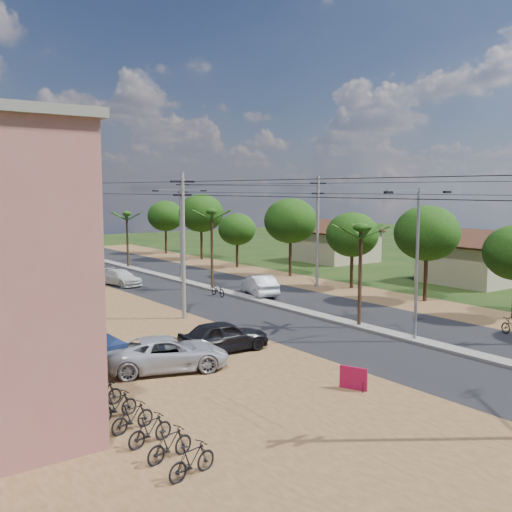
# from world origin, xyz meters

# --- Properties ---
(ground) EXTENTS (160.00, 160.00, 0.00)m
(ground) POSITION_xyz_m (0.00, 0.00, 0.00)
(ground) COLOR black
(ground) RESTS_ON ground
(road) EXTENTS (12.00, 110.00, 0.04)m
(road) POSITION_xyz_m (0.00, 15.00, 0.02)
(road) COLOR black
(road) RESTS_ON ground
(median) EXTENTS (1.00, 90.00, 0.18)m
(median) POSITION_xyz_m (0.00, 18.00, 0.09)
(median) COLOR #605E56
(median) RESTS_ON ground
(dirt_lot_west) EXTENTS (18.00, 46.00, 0.04)m
(dirt_lot_west) POSITION_xyz_m (-15.00, 8.00, 0.02)
(dirt_lot_west) COLOR #533B1C
(dirt_lot_west) RESTS_ON ground
(dirt_shoulder_east) EXTENTS (5.00, 90.00, 0.03)m
(dirt_shoulder_east) POSITION_xyz_m (8.50, 15.00, 0.01)
(dirt_shoulder_east) COLOR #533B1C
(dirt_shoulder_east) RESTS_ON ground
(house_east_near) EXTENTS (7.60, 7.50, 4.60)m
(house_east_near) POSITION_xyz_m (20.00, 10.00, 2.39)
(house_east_near) COLOR tan
(house_east_near) RESTS_ON ground
(house_east_far) EXTENTS (7.60, 7.50, 4.60)m
(house_east_far) POSITION_xyz_m (21.00, 28.00, 2.39)
(house_east_far) COLOR tan
(house_east_far) RESTS_ON ground
(tree_east_c) EXTENTS (4.60, 4.60, 6.83)m
(tree_east_c) POSITION_xyz_m (9.70, 7.00, 4.86)
(tree_east_c) COLOR black
(tree_east_c) RESTS_ON ground
(tree_east_d) EXTENTS (4.20, 4.20, 6.13)m
(tree_east_d) POSITION_xyz_m (9.40, 14.00, 4.34)
(tree_east_d) COLOR black
(tree_east_d) RESTS_ON ground
(tree_east_e) EXTENTS (4.80, 4.80, 7.14)m
(tree_east_e) POSITION_xyz_m (9.60, 22.00, 5.09)
(tree_east_e) COLOR black
(tree_east_e) RESTS_ON ground
(tree_east_f) EXTENTS (3.80, 3.80, 5.52)m
(tree_east_f) POSITION_xyz_m (9.20, 30.00, 3.89)
(tree_east_f) COLOR black
(tree_east_f) RESTS_ON ground
(tree_east_g) EXTENTS (5.00, 5.00, 7.38)m
(tree_east_g) POSITION_xyz_m (9.80, 38.00, 5.24)
(tree_east_g) COLOR black
(tree_east_g) RESTS_ON ground
(tree_east_h) EXTENTS (4.40, 4.40, 6.52)m
(tree_east_h) POSITION_xyz_m (9.50, 46.00, 4.64)
(tree_east_h) COLOR black
(tree_east_h) RESTS_ON ground
(palm_median_near) EXTENTS (2.00, 2.00, 6.15)m
(palm_median_near) POSITION_xyz_m (0.00, 4.00, 5.54)
(palm_median_near) COLOR black
(palm_median_near) RESTS_ON ground
(palm_median_mid) EXTENTS (2.00, 2.00, 6.55)m
(palm_median_mid) POSITION_xyz_m (0.00, 20.00, 5.90)
(palm_median_mid) COLOR black
(palm_median_mid) RESTS_ON ground
(palm_median_far) EXTENTS (2.00, 2.00, 5.85)m
(palm_median_far) POSITION_xyz_m (0.00, 36.00, 5.26)
(palm_median_far) COLOR black
(palm_median_far) RESTS_ON ground
(streetlight_near) EXTENTS (5.10, 0.18, 8.00)m
(streetlight_near) POSITION_xyz_m (0.00, 0.00, 4.79)
(streetlight_near) COLOR gray
(streetlight_near) RESTS_ON ground
(streetlight_mid) EXTENTS (5.10, 0.18, 8.00)m
(streetlight_mid) POSITION_xyz_m (0.00, 25.00, 4.79)
(streetlight_mid) COLOR gray
(streetlight_mid) RESTS_ON ground
(streetlight_far) EXTENTS (5.10, 0.18, 8.00)m
(streetlight_far) POSITION_xyz_m (0.00, 50.00, 4.79)
(streetlight_far) COLOR gray
(streetlight_far) RESTS_ON ground
(utility_pole_w_b) EXTENTS (1.60, 0.24, 9.00)m
(utility_pole_w_b) POSITION_xyz_m (-7.00, 12.00, 4.76)
(utility_pole_w_b) COLOR #605E56
(utility_pole_w_b) RESTS_ON ground
(utility_pole_w_c) EXTENTS (1.60, 0.24, 9.00)m
(utility_pole_w_c) POSITION_xyz_m (-7.00, 34.00, 4.76)
(utility_pole_w_c) COLOR #605E56
(utility_pole_w_c) RESTS_ON ground
(utility_pole_w_d) EXTENTS (1.60, 0.24, 9.00)m
(utility_pole_w_d) POSITION_xyz_m (-7.00, 55.00, 4.76)
(utility_pole_w_d) COLOR #605E56
(utility_pole_w_d) RESTS_ON ground
(utility_pole_e_b) EXTENTS (1.60, 0.24, 9.00)m
(utility_pole_e_b) POSITION_xyz_m (7.50, 16.00, 4.76)
(utility_pole_e_b) COLOR #605E56
(utility_pole_e_b) RESTS_ON ground
(utility_pole_e_c) EXTENTS (1.60, 0.24, 9.00)m
(utility_pole_e_c) POSITION_xyz_m (7.50, 38.00, 4.76)
(utility_pole_e_c) COLOR #605E56
(utility_pole_e_c) RESTS_ON ground
(car_silver_mid) EXTENTS (2.98, 4.93, 1.54)m
(car_silver_mid) POSITION_xyz_m (1.50, 15.75, 0.77)
(car_silver_mid) COLOR #AFB1B8
(car_silver_mid) RESTS_ON ground
(car_white_far) EXTENTS (2.56, 4.65, 1.28)m
(car_white_far) POSITION_xyz_m (-5.00, 26.24, 0.64)
(car_white_far) COLOR #B6B6B2
(car_white_far) RESTS_ON ground
(car_parked_silver) EXTENTS (5.83, 4.02, 1.48)m
(car_parked_silver) POSITION_xyz_m (-12.75, 3.16, 0.74)
(car_parked_silver) COLOR #AFB1B8
(car_parked_silver) RESTS_ON ground
(car_parked_dark) EXTENTS (4.63, 2.05, 1.55)m
(car_parked_dark) POSITION_xyz_m (-9.14, 4.25, 0.77)
(car_parked_dark) COLOR black
(car_parked_dark) RESTS_ON ground
(moto_rider_west_a) EXTENTS (0.76, 1.89, 0.97)m
(moto_rider_west_a) POSITION_xyz_m (-1.20, 17.26, 0.49)
(moto_rider_west_a) COLOR black
(moto_rider_west_a) RESTS_ON ground
(moto_rider_west_b) EXTENTS (0.46, 1.59, 0.96)m
(moto_rider_west_b) POSITION_xyz_m (-5.00, 34.67, 0.48)
(moto_rider_west_b) COLOR black
(moto_rider_west_b) RESTS_ON ground
(roadside_sign) EXTENTS (0.55, 1.09, 0.96)m
(roadside_sign) POSITION_xyz_m (-8.00, -3.47, 0.47)
(roadside_sign) COLOR maroon
(roadside_sign) RESTS_ON ground
(parked_scooter_row) EXTENTS (1.72, 12.48, 1.00)m
(parked_scooter_row) POSITION_xyz_m (-16.83, -0.16, 0.50)
(parked_scooter_row) COLOR black
(parked_scooter_row) RESTS_ON ground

